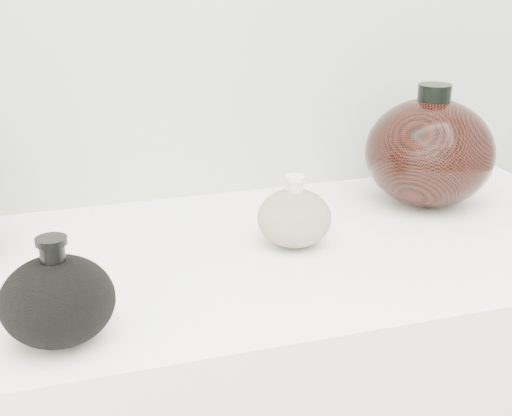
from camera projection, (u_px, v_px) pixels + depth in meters
name	position (u px, v px, depth m)	size (l,w,h in m)	color
black_gourd_vase	(58.00, 300.00, 0.75)	(0.14, 0.14, 0.12)	black
cream_gourd_vase	(294.00, 217.00, 1.00)	(0.13, 0.13, 0.10)	#B9B091
right_round_pot	(429.00, 152.00, 1.14)	(0.21, 0.21, 0.20)	black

